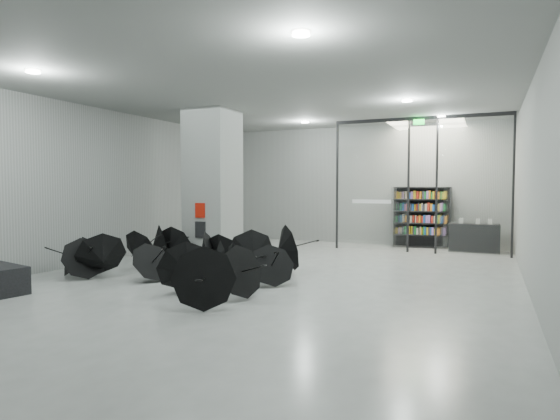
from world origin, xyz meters
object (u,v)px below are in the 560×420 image
at_px(bookshelf, 421,217).
at_px(shop_counter, 474,238).
at_px(umbrella_cluster, 183,265).
at_px(column, 213,185).

relative_size(bookshelf, shop_counter, 1.38).
bearing_deg(bookshelf, umbrella_cluster, -128.23).
bearing_deg(column, shop_counter, 34.12).
bearing_deg(bookshelf, column, -145.47).
relative_size(bookshelf, umbrella_cluster, 0.35).
height_order(bookshelf, umbrella_cluster, bookshelf).
distance_m(bookshelf, shop_counter, 1.72).
relative_size(column, bookshelf, 2.06).
height_order(column, bookshelf, column).
xyz_separation_m(column, shop_counter, (6.42, 4.35, -1.58)).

